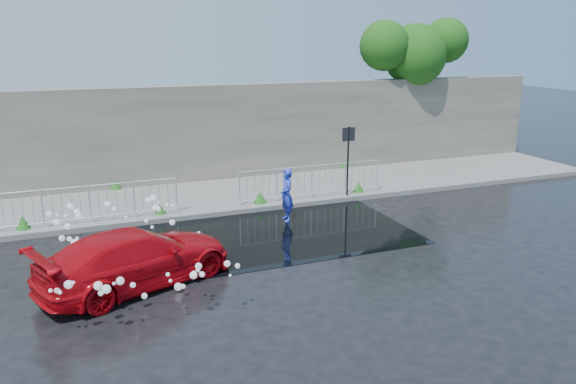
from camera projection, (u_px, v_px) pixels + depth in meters
name	position (u px, v px, depth m)	size (l,w,h in m)	color
ground	(259.00, 247.00, 14.76)	(90.00, 90.00, 0.00)	black
pavement	(212.00, 196.00, 19.22)	(30.00, 4.00, 0.15)	slate
curb	(228.00, 212.00, 17.42)	(30.00, 0.25, 0.16)	slate
retaining_wall	(196.00, 133.00, 20.70)	(30.00, 0.60, 3.50)	#535146
puddle	(264.00, 233.00, 15.83)	(8.00, 5.00, 0.01)	black
sign_post	(348.00, 150.00, 18.56)	(0.45, 0.06, 2.50)	black
tree	(414.00, 51.00, 23.48)	(4.99, 2.63, 6.16)	#332114
railing_left	(90.00, 202.00, 16.14)	(5.05, 0.05, 1.10)	silver
railing_right	(312.00, 180.00, 18.63)	(5.05, 0.05, 1.10)	silver
weeds	(208.00, 194.00, 18.56)	(12.17, 3.93, 0.39)	#165115
water_spray	(118.00, 240.00, 13.13)	(3.69, 5.69, 1.16)	white
red_car	(136.00, 258.00, 12.35)	(1.78, 4.38, 1.27)	#AE060E
person	(287.00, 195.00, 16.69)	(0.58, 0.38, 1.59)	#2737C5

